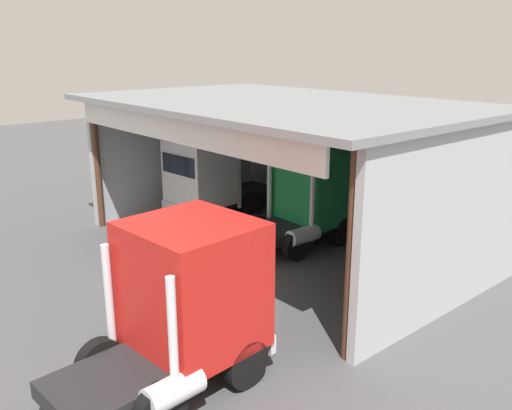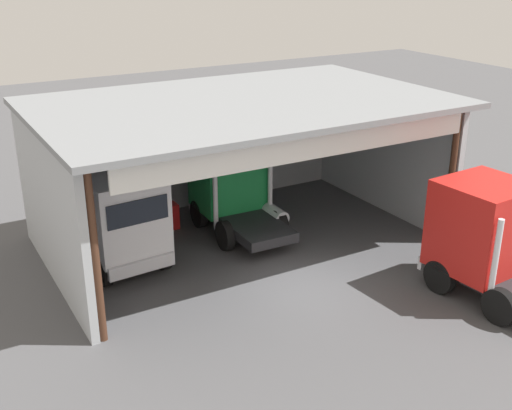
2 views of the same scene
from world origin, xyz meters
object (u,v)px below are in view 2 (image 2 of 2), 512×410
at_px(truck_green_center_left_bay, 233,184).
at_px(oil_drum, 260,191).
at_px(truck_white_yard_outside, 121,220).
at_px(tool_cart, 166,217).
at_px(truck_red_right_bay, 488,237).

bearing_deg(truck_green_center_left_bay, oil_drum, 42.34).
height_order(truck_white_yard_outside, truck_green_center_left_bay, truck_white_yard_outside).
height_order(truck_green_center_left_bay, oil_drum, truck_green_center_left_bay).
bearing_deg(truck_white_yard_outside, tool_cart, -140.81).
bearing_deg(tool_cart, truck_green_center_left_bay, -28.03).
bearing_deg(tool_cart, truck_white_yard_outside, -136.69).
distance_m(truck_red_right_bay, tool_cart, 11.85).
height_order(truck_green_center_left_bay, tool_cart, truck_green_center_left_bay).
distance_m(truck_white_yard_outside, tool_cart, 3.70).
xyz_separation_m(truck_green_center_left_bay, oil_drum, (2.37, 2.04, -1.39)).
xyz_separation_m(truck_white_yard_outside, tool_cart, (2.53, 2.39, -1.26)).
relative_size(truck_white_yard_outside, truck_red_right_bay, 1.09).
distance_m(truck_green_center_left_bay, oil_drum, 3.41).
bearing_deg(tool_cart, truck_red_right_bay, -54.89).
xyz_separation_m(oil_drum, tool_cart, (-4.68, -0.80, 0.07)).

